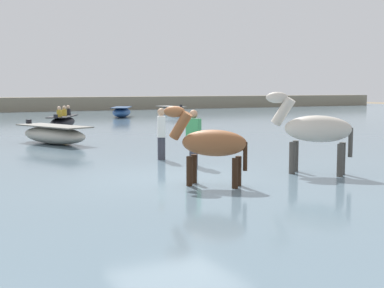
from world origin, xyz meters
name	(u,v)px	position (x,y,z in m)	size (l,w,h in m)	color
ground_plane	(176,192)	(0.00, 0.00, 0.00)	(120.00, 120.00, 0.00)	#84755B
water_surface	(60,142)	(0.00, 10.00, 0.15)	(90.00, 90.00, 0.29)	slate
horse_lead_chestnut	(210,145)	(0.23, -1.01, 1.06)	(1.38, 1.36, 1.80)	brown
horse_trailing_pinto	(314,131)	(2.90, -0.82, 1.22)	(1.47, 1.66, 2.06)	beige
boat_distant_east	(63,121)	(1.37, 15.13, 0.59)	(2.14, 3.03, 1.04)	black
boat_near_port	(122,112)	(7.07, 22.79, 0.61)	(2.46, 3.44, 0.65)	#28518E
boat_mid_outer	(171,110)	(11.43, 24.49, 0.58)	(1.17, 3.06, 0.73)	silver
boat_mid_channel	(54,135)	(-0.67, 8.04, 0.60)	(2.13, 3.30, 0.76)	#B2AD9E
person_onlooker_left	(161,138)	(0.91, 2.77, 0.87)	(0.30, 0.37, 1.63)	#383842
person_wading_mid	(194,142)	(1.15, 1.43, 0.87)	(0.35, 0.38, 1.63)	#383842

